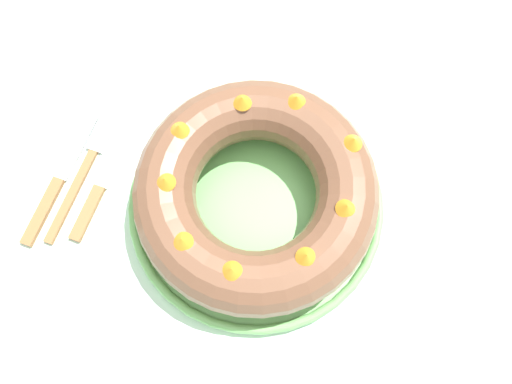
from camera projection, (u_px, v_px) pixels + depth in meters
ground_plane at (259, 299)px, 1.39m from camera, size 8.00×8.00×0.00m
dining_table at (261, 247)px, 0.74m from camera, size 1.55×1.20×0.76m
serving_dish at (256, 203)px, 0.68m from camera, size 0.34×0.34×0.02m
bundt_cake at (256, 192)px, 0.63m from camera, size 0.31×0.31×0.09m
fork at (85, 168)px, 0.70m from camera, size 0.02×0.20×0.01m
serving_knife at (58, 182)px, 0.69m from camera, size 0.02×0.22×0.01m
cake_knife at (99, 189)px, 0.69m from camera, size 0.02×0.18×0.01m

